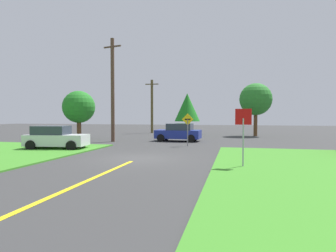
{
  "coord_description": "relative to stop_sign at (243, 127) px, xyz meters",
  "views": [
    {
      "loc": [
        5.06,
        -14.58,
        2.3
      ],
      "look_at": [
        1.16,
        2.16,
        1.7
      ],
      "focal_mm": 30.52,
      "sensor_mm": 36.0,
      "label": 1
    }
  ],
  "objects": [
    {
      "name": "pine_tree_center",
      "position": [
        -15.17,
        12.13,
        1.34
      ],
      "size": [
        3.12,
        3.12,
        4.76
      ],
      "color": "brown",
      "rests_on": "ground"
    },
    {
      "name": "oak_tree_left",
      "position": [
        -6.1,
        22.04,
        1.54
      ],
      "size": [
        3.15,
        3.15,
        5.13
      ],
      "color": "brown",
      "rests_on": "ground"
    },
    {
      "name": "stop_sign",
      "position": [
        0.0,
        0.0,
        0.0
      ],
      "size": [
        0.7,
        0.13,
        2.62
      ],
      "rotation": [
        0.0,
        0.0,
        3.0
      ],
      "color": "#9EA0A8",
      "rests_on": "ground"
    },
    {
      "name": "ground_plane",
      "position": [
        -5.45,
        1.58,
        -1.83
      ],
      "size": [
        120.0,
        120.0,
        0.0
      ],
      "primitive_type": "plane",
      "color": "#373737"
    },
    {
      "name": "lane_stripe_center",
      "position": [
        -5.45,
        -6.42,
        -1.82
      ],
      "size": [
        0.2,
        14.0,
        0.01
      ],
      "primitive_type": "cube",
      "color": "yellow",
      "rests_on": "ground"
    },
    {
      "name": "parked_car_near_building",
      "position": [
        -12.47,
        4.44,
        -1.03
      ],
      "size": [
        4.33,
        2.44,
        1.62
      ],
      "rotation": [
        0.0,
        0.0,
        0.15
      ],
      "color": "silver",
      "rests_on": "ground"
    },
    {
      "name": "oak_tree_right",
      "position": [
        1.98,
        21.33,
        2.38
      ],
      "size": [
        3.68,
        3.68,
        6.08
      ],
      "color": "brown",
      "rests_on": "ground"
    },
    {
      "name": "utility_pole_mid",
      "position": [
        -11.0,
        10.77,
        2.87
      ],
      "size": [
        1.78,
        0.51,
        9.2
      ],
      "color": "brown",
      "rests_on": "ground"
    },
    {
      "name": "utility_pole_far",
      "position": [
        -11.34,
        24.35,
        1.87
      ],
      "size": [
        1.8,
        0.34,
        7.21
      ],
      "color": "brown",
      "rests_on": "ground"
    },
    {
      "name": "car_approaching_junction",
      "position": [
        -5.37,
        12.67,
        -1.02
      ],
      "size": [
        4.14,
        2.23,
        1.62
      ],
      "rotation": [
        0.0,
        0.0,
        3.11
      ],
      "color": "navy",
      "rests_on": "ground"
    },
    {
      "name": "direction_sign",
      "position": [
        -3.88,
        8.62,
        -0.27
      ],
      "size": [
        0.91,
        0.08,
        2.5
      ],
      "color": "slate",
      "rests_on": "ground"
    }
  ]
}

